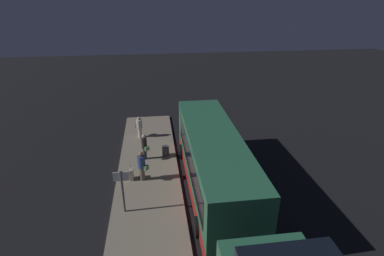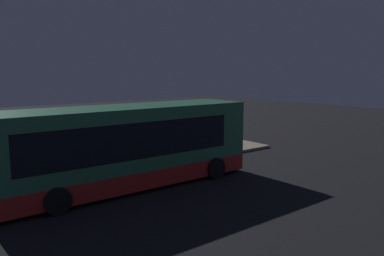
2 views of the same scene
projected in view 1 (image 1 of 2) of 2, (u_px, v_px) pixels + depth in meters
ground at (209, 183)px, 16.66m from camera, size 80.00×80.00×0.00m
platform at (148, 186)px, 16.22m from camera, size 20.00×3.52×0.14m
bus_lead at (213, 163)px, 15.43m from camera, size 10.63×2.85×3.25m
passenger_boarding at (142, 165)px, 16.30m from camera, size 0.63×0.69×1.74m
passenger_waiting at (144, 146)px, 18.41m from camera, size 0.58×0.54×1.68m
passenger_with_bags at (139, 126)px, 21.33m from camera, size 0.67×0.61×1.57m
suitcase at (132, 174)px, 16.59m from camera, size 0.45×0.19×0.90m
sign_post at (122, 186)px, 13.66m from camera, size 0.10×0.73×2.24m
trash_bin at (166, 151)px, 19.04m from camera, size 0.44×0.44×0.65m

